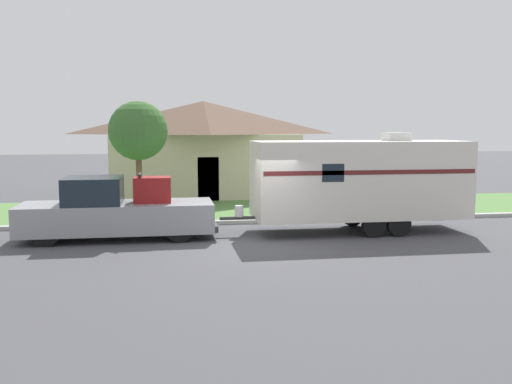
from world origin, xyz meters
The scene contains 8 objects.
ground_plane centered at (0.00, 0.00, 0.00)m, with size 120.00×120.00×0.00m, color #47474C.
curb_strip centered at (0.00, 3.75, 0.07)m, with size 80.00×0.30×0.14m.
lawn_strip centered at (0.00, 7.40, 0.01)m, with size 80.00×7.00×0.03m.
house_across_street centered at (-0.71, 13.21, 2.50)m, with size 9.85×6.61×4.83m.
pickup_truck centered at (-4.29, 1.59, 0.87)m, with size 6.05×2.05×2.06m.
travel_trailer centered at (3.67, 1.58, 1.76)m, with size 8.20×2.41×3.32m.
mailbox centered at (7.73, 4.39, 0.99)m, with size 0.48×0.20×1.29m.
tree_in_yard centered at (-3.75, 6.68, 3.33)m, with size 2.35×2.35×4.53m.
Camera 1 is at (-2.76, -16.53, 3.49)m, focal length 40.00 mm.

